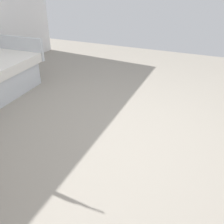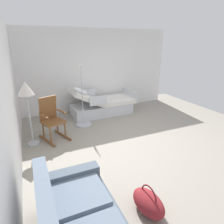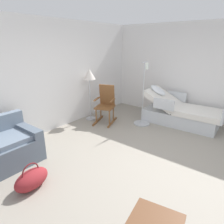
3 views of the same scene
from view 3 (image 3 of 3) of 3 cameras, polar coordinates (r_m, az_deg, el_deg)
ground_plane at (r=4.02m, az=8.54°, el=-13.20°), size 7.17×7.17×0.00m
back_wall at (r=5.23m, az=-16.50°, el=9.70°), size 5.94×0.10×2.70m
side_wall at (r=6.19m, az=23.04°, el=10.33°), size 0.10×5.30×2.70m
hospital_bed at (r=5.81m, az=18.96°, el=-0.35°), size 1.07×2.11×1.03m
rocking_chair at (r=5.60m, az=-1.81°, el=2.16°), size 0.88×0.71×1.05m
floor_lamp at (r=5.65m, az=-6.47°, el=9.75°), size 0.34×0.34×1.48m
duffel_bag at (r=3.47m, az=-21.96°, el=-17.34°), size 0.59×0.38×0.43m
iv_pole at (r=5.56m, az=8.61°, el=-0.95°), size 0.44×0.44×1.69m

